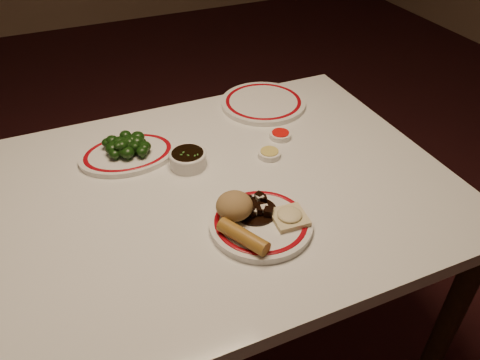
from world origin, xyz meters
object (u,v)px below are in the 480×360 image
stirfry_heap (256,208)px  fried_wonton (289,216)px  main_plate (261,223)px  broccoli_plate (128,154)px  soy_bowl (188,159)px  rice_mound (234,206)px  broccoli_pile (127,144)px  spring_roll (243,236)px  dining_table (217,212)px

stirfry_heap → fried_wonton: bearing=-44.0°
main_plate → fried_wonton: size_ratio=3.86×
broccoli_plate → soy_bowl: 0.18m
rice_mound → fried_wonton: rice_mound is taller
rice_mound → soy_bowl: rice_mound is taller
broccoli_pile → soy_bowl: (0.14, -0.11, -0.02)m
main_plate → spring_roll: spring_roll is taller
fried_wonton → soy_bowl: soy_bowl is taller
rice_mound → stirfry_heap: bearing=-5.4°
spring_roll → stirfry_heap: (0.07, 0.08, -0.01)m
stirfry_heap → broccoli_plate: 0.42m
stirfry_heap → main_plate: bearing=-94.7°
dining_table → fried_wonton: bearing=-63.2°
fried_wonton → broccoli_plate: size_ratio=0.30×
main_plate → rice_mound: rice_mound is taller
stirfry_heap → soy_bowl: (-0.08, 0.26, -0.01)m
rice_mound → broccoli_plate: 0.40m
main_plate → soy_bowl: bearing=104.8°
main_plate → broccoli_plate: main_plate is taller
dining_table → rice_mound: 0.20m
stirfry_heap → broccoli_plate: size_ratio=0.37×
broccoli_pile → dining_table: bearing=-51.7°
rice_mound → broccoli_pile: size_ratio=0.69×
dining_table → broccoli_pile: 0.31m
dining_table → stirfry_heap: (0.04, -0.15, 0.12)m
spring_roll → broccoli_pile: bearing=81.2°
rice_mound → fried_wonton: (0.11, -0.06, -0.02)m
dining_table → broccoli_pile: bearing=128.3°
fried_wonton → broccoli_pile: broccoli_pile is taller
fried_wonton → broccoli_pile: (-0.28, 0.42, 0.01)m
rice_mound → broccoli_plate: rice_mound is taller
fried_wonton → broccoli_plate: 0.50m
fried_wonton → stirfry_heap: size_ratio=0.81×
stirfry_heap → dining_table: bearing=106.8°
dining_table → main_plate: size_ratio=3.83×
spring_roll → broccoli_plate: 0.47m
stirfry_heap → soy_bowl: stirfry_heap is taller
dining_table → broccoli_plate: (-0.17, 0.22, 0.10)m
stirfry_heap → soy_bowl: size_ratio=1.02×
dining_table → stirfry_heap: bearing=-73.2°
spring_roll → dining_table: bearing=57.0°
dining_table → main_plate: main_plate is taller
stirfry_heap → broccoli_plate: bearing=121.1°
broccoli_pile → soy_bowl: size_ratio=1.24×
dining_table → stirfry_heap: 0.20m
stirfry_heap → spring_roll: bearing=-130.0°
fried_wonton → broccoli_pile: size_ratio=0.66×
main_plate → fried_wonton: bearing=-19.6°
spring_roll → fried_wonton: spring_roll is taller
soy_bowl → rice_mound: bearing=-83.5°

